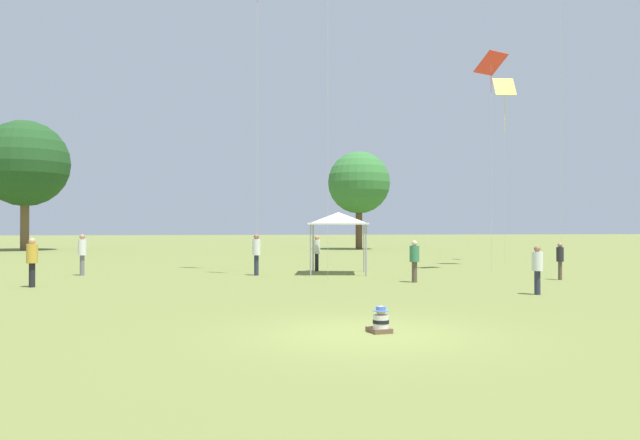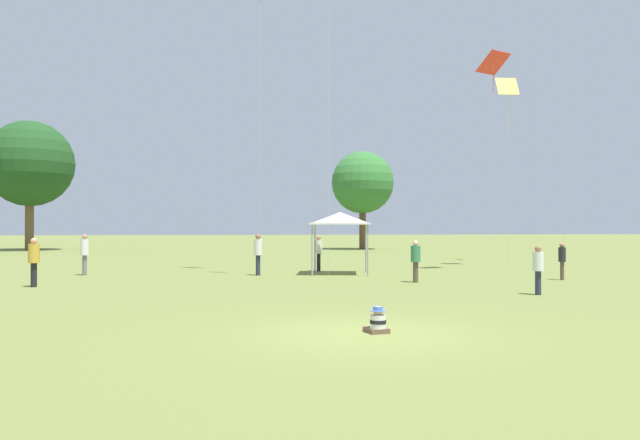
{
  "view_description": "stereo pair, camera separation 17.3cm",
  "coord_description": "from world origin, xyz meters",
  "px_view_note": "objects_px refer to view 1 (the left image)",
  "views": [
    {
      "loc": [
        -2.79,
        -12.5,
        2.2
      ],
      "look_at": [
        0.1,
        7.1,
        2.4
      ],
      "focal_mm": 35.0,
      "sensor_mm": 36.0,
      "label": 1
    },
    {
      "loc": [
        -2.62,
        -12.52,
        2.2
      ],
      "look_at": [
        0.1,
        7.1,
        2.4
      ],
      "focal_mm": 35.0,
      "sensor_mm": 36.0,
      "label": 2
    }
  ],
  "objects_px": {
    "person_standing_0": "(560,257)",
    "person_standing_5": "(82,251)",
    "person_standing_1": "(256,251)",
    "distant_tree_0": "(359,183)",
    "seated_toddler": "(380,322)",
    "kite_3": "(491,67)",
    "kite_6": "(504,91)",
    "person_standing_4": "(317,250)",
    "person_standing_3": "(32,258)",
    "canopy_tent": "(338,219)",
    "distant_tree_1": "(25,164)",
    "person_standing_2": "(537,266)",
    "person_standing_6": "(414,258)"
  },
  "relations": [
    {
      "from": "person_standing_5",
      "to": "kite_6",
      "type": "distance_m",
      "value": 23.45
    },
    {
      "from": "person_standing_0",
      "to": "person_standing_1",
      "type": "relative_size",
      "value": 0.83
    },
    {
      "from": "person_standing_6",
      "to": "distant_tree_1",
      "type": "relative_size",
      "value": 0.14
    },
    {
      "from": "person_standing_1",
      "to": "person_standing_5",
      "type": "relative_size",
      "value": 1.0
    },
    {
      "from": "seated_toddler",
      "to": "distant_tree_1",
      "type": "height_order",
      "value": "distant_tree_1"
    },
    {
      "from": "canopy_tent",
      "to": "person_standing_5",
      "type": "bearing_deg",
      "value": 175.92
    },
    {
      "from": "person_standing_4",
      "to": "person_standing_6",
      "type": "height_order",
      "value": "person_standing_4"
    },
    {
      "from": "canopy_tent",
      "to": "person_standing_0",
      "type": "bearing_deg",
      "value": -27.65
    },
    {
      "from": "person_standing_2",
      "to": "person_standing_4",
      "type": "height_order",
      "value": "person_standing_4"
    },
    {
      "from": "seated_toddler",
      "to": "distant_tree_1",
      "type": "bearing_deg",
      "value": 103.86
    },
    {
      "from": "person_standing_1",
      "to": "distant_tree_1",
      "type": "xyz_separation_m",
      "value": [
        -19.63,
        32.01,
        6.82
      ]
    },
    {
      "from": "person_standing_1",
      "to": "canopy_tent",
      "type": "distance_m",
      "value": 4.07
    },
    {
      "from": "distant_tree_1",
      "to": "distant_tree_0",
      "type": "bearing_deg",
      "value": -2.95
    },
    {
      "from": "person_standing_1",
      "to": "kite_6",
      "type": "bearing_deg",
      "value": -159.33
    },
    {
      "from": "person_standing_0",
      "to": "distant_tree_0",
      "type": "relative_size",
      "value": 0.16
    },
    {
      "from": "kite_6",
      "to": "distant_tree_0",
      "type": "height_order",
      "value": "kite_6"
    },
    {
      "from": "person_standing_3",
      "to": "kite_6",
      "type": "height_order",
      "value": "kite_6"
    },
    {
      "from": "person_standing_0",
      "to": "person_standing_6",
      "type": "distance_m",
      "value": 6.28
    },
    {
      "from": "person_standing_3",
      "to": "kite_3",
      "type": "bearing_deg",
      "value": 61.93
    },
    {
      "from": "person_standing_5",
      "to": "distant_tree_0",
      "type": "height_order",
      "value": "distant_tree_0"
    },
    {
      "from": "person_standing_4",
      "to": "person_standing_1",
      "type": "bearing_deg",
      "value": 58.61
    },
    {
      "from": "person_standing_4",
      "to": "distant_tree_0",
      "type": "distance_m",
      "value": 29.8
    },
    {
      "from": "person_standing_0",
      "to": "person_standing_2",
      "type": "xyz_separation_m",
      "value": [
        -3.67,
        -5.1,
        0.01
      ]
    },
    {
      "from": "person_standing_0",
      "to": "distant_tree_1",
      "type": "relative_size",
      "value": 0.13
    },
    {
      "from": "person_standing_2",
      "to": "person_standing_5",
      "type": "bearing_deg",
      "value": -34.12
    },
    {
      "from": "person_standing_3",
      "to": "kite_6",
      "type": "relative_size",
      "value": 0.17
    },
    {
      "from": "seated_toddler",
      "to": "kite_3",
      "type": "xyz_separation_m",
      "value": [
        9.76,
        16.63,
        9.9
      ]
    },
    {
      "from": "seated_toddler",
      "to": "person_standing_2",
      "type": "relative_size",
      "value": 0.36
    },
    {
      "from": "canopy_tent",
      "to": "kite_6",
      "type": "relative_size",
      "value": 0.3
    },
    {
      "from": "person_standing_0",
      "to": "person_standing_4",
      "type": "relative_size",
      "value": 0.87
    },
    {
      "from": "person_standing_0",
      "to": "person_standing_1",
      "type": "distance_m",
      "value": 12.96
    },
    {
      "from": "person_standing_0",
      "to": "person_standing_5",
      "type": "xyz_separation_m",
      "value": [
        -20.01,
        5.26,
        0.19
      ]
    },
    {
      "from": "person_standing_0",
      "to": "person_standing_3",
      "type": "height_order",
      "value": "person_standing_3"
    },
    {
      "from": "person_standing_0",
      "to": "person_standing_5",
      "type": "height_order",
      "value": "person_standing_5"
    },
    {
      "from": "distant_tree_0",
      "to": "person_standing_2",
      "type": "bearing_deg",
      "value": -93.67
    },
    {
      "from": "person_standing_3",
      "to": "canopy_tent",
      "type": "distance_m",
      "value": 12.99
    },
    {
      "from": "seated_toddler",
      "to": "person_standing_6",
      "type": "height_order",
      "value": "person_standing_6"
    },
    {
      "from": "distant_tree_0",
      "to": "canopy_tent",
      "type": "bearing_deg",
      "value": -103.71
    },
    {
      "from": "canopy_tent",
      "to": "person_standing_2",
      "type": "bearing_deg",
      "value": -63.24
    },
    {
      "from": "kite_6",
      "to": "canopy_tent",
      "type": "bearing_deg",
      "value": -108.32
    },
    {
      "from": "seated_toddler",
      "to": "kite_3",
      "type": "distance_m",
      "value": 21.67
    },
    {
      "from": "canopy_tent",
      "to": "person_standing_4",
      "type": "bearing_deg",
      "value": 110.72
    },
    {
      "from": "canopy_tent",
      "to": "person_standing_1",
      "type": "bearing_deg",
      "value": -175.7
    },
    {
      "from": "person_standing_3",
      "to": "canopy_tent",
      "type": "height_order",
      "value": "canopy_tent"
    },
    {
      "from": "canopy_tent",
      "to": "kite_6",
      "type": "xyz_separation_m",
      "value": [
        10.05,
        4.11,
        7.13
      ]
    },
    {
      "from": "person_standing_1",
      "to": "kite_3",
      "type": "height_order",
      "value": "kite_3"
    },
    {
      "from": "person_standing_4",
      "to": "person_standing_3",
      "type": "bearing_deg",
      "value": 52.32
    },
    {
      "from": "seated_toddler",
      "to": "kite_6",
      "type": "height_order",
      "value": "kite_6"
    },
    {
      "from": "seated_toddler",
      "to": "distant_tree_1",
      "type": "distance_m",
      "value": 52.72
    },
    {
      "from": "person_standing_1",
      "to": "person_standing_5",
      "type": "xyz_separation_m",
      "value": [
        -7.74,
        1.11,
        -0.0
      ]
    }
  ]
}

